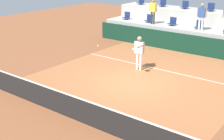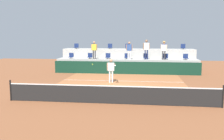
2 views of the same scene
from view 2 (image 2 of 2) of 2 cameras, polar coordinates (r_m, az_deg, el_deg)
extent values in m
plane|color=brown|center=(15.93, 1.65, -4.11)|extent=(40.00, 40.00, 0.00)
cube|color=#A36038|center=(16.90, 1.98, -3.42)|extent=(9.00, 10.00, 0.01)
cube|color=silver|center=(18.27, 2.39, -2.58)|extent=(9.00, 0.06, 0.00)
cylinder|color=black|center=(13.61, -22.57, -4.42)|extent=(0.08, 0.08, 1.07)
cylinder|color=black|center=(12.39, 24.48, -5.66)|extent=(0.08, 0.08, 1.07)
cube|color=black|center=(11.95, -0.24, -5.83)|extent=(10.40, 0.01, 0.87)
cube|color=white|center=(11.85, -0.24, -3.77)|extent=(10.40, 0.02, 0.05)
cube|color=#0F3323|center=(21.74, 3.21, 0.49)|extent=(13.00, 0.16, 1.10)
cube|color=#ADAAA3|center=(23.02, 3.44, 1.08)|extent=(13.00, 1.80, 1.25)
cube|color=#ADAAA3|center=(24.76, 3.73, 2.52)|extent=(13.00, 1.80, 2.10)
cylinder|color=#2D2D33|center=(23.77, -9.57, 2.82)|extent=(0.08, 0.08, 0.10)
cube|color=navy|center=(23.76, -9.57, 2.99)|extent=(0.44, 0.40, 0.04)
cube|color=navy|center=(23.92, -9.46, 3.53)|extent=(0.44, 0.04, 0.38)
cylinder|color=#2D2D33|center=(23.30, -5.22, 2.80)|extent=(0.08, 0.08, 0.10)
cube|color=navy|center=(23.30, -5.22, 2.98)|extent=(0.44, 0.40, 0.04)
cube|color=navy|center=(23.46, -5.13, 3.52)|extent=(0.44, 0.04, 0.38)
cylinder|color=#2D2D33|center=(22.99, -1.00, 2.77)|extent=(0.08, 0.08, 0.10)
cube|color=navy|center=(22.99, -1.00, 2.94)|extent=(0.44, 0.40, 0.04)
cube|color=navy|center=(23.15, -0.93, 3.50)|extent=(0.44, 0.04, 0.38)
cylinder|color=#2D2D33|center=(22.80, 3.48, 2.72)|extent=(0.08, 0.08, 0.10)
cube|color=navy|center=(22.80, 3.48, 2.89)|extent=(0.44, 0.40, 0.04)
cube|color=navy|center=(22.96, 3.51, 3.45)|extent=(0.44, 0.04, 0.38)
cylinder|color=#2D2D33|center=(22.76, 7.87, 2.65)|extent=(0.08, 0.08, 0.10)
cube|color=navy|center=(22.75, 7.87, 2.83)|extent=(0.44, 0.40, 0.04)
cube|color=navy|center=(22.91, 7.88, 3.39)|extent=(0.44, 0.04, 0.38)
cylinder|color=#2D2D33|center=(22.85, 12.43, 2.56)|extent=(0.08, 0.08, 0.10)
cube|color=navy|center=(22.84, 12.44, 2.74)|extent=(0.44, 0.40, 0.04)
cube|color=navy|center=(23.00, 12.41, 3.30)|extent=(0.44, 0.04, 0.38)
cylinder|color=#2D2D33|center=(23.07, 16.82, 2.46)|extent=(0.08, 0.08, 0.10)
cube|color=navy|center=(23.07, 16.83, 2.64)|extent=(0.44, 0.40, 0.04)
cube|color=navy|center=(23.23, 16.78, 3.19)|extent=(0.44, 0.04, 0.38)
cylinder|color=#2D2D33|center=(25.44, -8.39, 5.07)|extent=(0.08, 0.08, 0.10)
cube|color=navy|center=(25.43, -8.39, 5.23)|extent=(0.44, 0.40, 0.04)
cube|color=navy|center=(25.60, -8.29, 5.72)|extent=(0.44, 0.04, 0.38)
cylinder|color=#2D2D33|center=(25.01, -4.39, 5.09)|extent=(0.08, 0.08, 0.10)
cube|color=navy|center=(25.01, -4.39, 5.25)|extent=(0.44, 0.40, 0.04)
cube|color=navy|center=(25.18, -4.31, 5.74)|extent=(0.44, 0.04, 0.38)
cylinder|color=#2D2D33|center=(24.72, -0.51, 5.08)|extent=(0.08, 0.08, 0.10)
cube|color=navy|center=(24.72, -0.51, 5.24)|extent=(0.44, 0.40, 0.04)
cube|color=navy|center=(24.89, -0.45, 5.74)|extent=(0.44, 0.04, 0.38)
cylinder|color=#2D2D33|center=(24.55, 3.62, 5.05)|extent=(0.08, 0.08, 0.10)
cube|color=navy|center=(24.54, 3.62, 5.21)|extent=(0.44, 0.40, 0.04)
cube|color=navy|center=(24.71, 3.65, 5.72)|extent=(0.44, 0.04, 0.38)
cylinder|color=#2D2D33|center=(24.50, 7.93, 4.99)|extent=(0.08, 0.08, 0.10)
cube|color=navy|center=(24.49, 7.93, 5.15)|extent=(0.44, 0.40, 0.04)
cube|color=navy|center=(24.67, 7.94, 5.66)|extent=(0.44, 0.04, 0.38)
cylinder|color=#2D2D33|center=(24.58, 12.06, 4.90)|extent=(0.08, 0.08, 0.10)
cube|color=navy|center=(24.58, 12.06, 5.06)|extent=(0.44, 0.40, 0.04)
cube|color=navy|center=(24.75, 12.04, 5.57)|extent=(0.44, 0.04, 0.38)
cylinder|color=#2D2D33|center=(24.80, 16.28, 4.79)|extent=(0.08, 0.08, 0.10)
cube|color=navy|center=(24.80, 16.28, 4.95)|extent=(0.44, 0.40, 0.04)
cube|color=navy|center=(24.97, 16.24, 5.45)|extent=(0.44, 0.04, 0.38)
cylinder|color=white|center=(17.63, -0.54, -1.57)|extent=(0.12, 0.12, 0.84)
cylinder|color=white|center=(17.62, 0.09, -1.58)|extent=(0.12, 0.12, 0.84)
cube|color=#B2B2B7|center=(17.52, -0.23, 0.75)|extent=(0.47, 0.22, 0.60)
sphere|color=#A87A5B|center=(17.47, -0.23, 2.25)|extent=(0.25, 0.25, 0.23)
cylinder|color=#A87A5B|center=(17.54, -1.09, 0.81)|extent=(0.08, 0.08, 0.56)
cylinder|color=#A87A5B|center=(17.23, 0.61, 1.30)|extent=(0.12, 0.54, 0.07)
cylinder|color=black|center=(16.86, 0.57, 1.17)|extent=(0.06, 0.26, 0.04)
ellipsoid|color=silver|center=(16.58, 0.54, 1.06)|extent=(0.29, 0.34, 0.03)
cylinder|color=#2D2D33|center=(22.90, -4.39, 3.61)|extent=(0.12, 0.12, 0.80)
cylinder|color=#2D2D33|center=(22.86, -3.94, 3.61)|extent=(0.12, 0.12, 0.80)
cube|color=yellow|center=(22.84, -4.18, 5.33)|extent=(0.45, 0.21, 0.57)
sphere|color=#A87A5B|center=(22.83, -4.20, 6.43)|extent=(0.23, 0.23, 0.22)
cylinder|color=#A87A5B|center=(22.91, -4.80, 5.37)|extent=(0.07, 0.07, 0.54)
cylinder|color=#A87A5B|center=(22.78, -3.57, 5.37)|extent=(0.07, 0.07, 0.54)
cylinder|color=white|center=(22.47, 3.80, 3.53)|extent=(0.11, 0.11, 0.79)
cylinder|color=white|center=(22.46, 4.27, 3.52)|extent=(0.11, 0.11, 0.79)
cube|color=#2D4C8C|center=(22.43, 4.05, 5.25)|extent=(0.43, 0.18, 0.56)
sphere|color=#A87A5B|center=(22.41, 4.06, 6.35)|extent=(0.21, 0.21, 0.21)
cylinder|color=#A87A5B|center=(22.44, 3.41, 5.30)|extent=(0.07, 0.07, 0.53)
cylinder|color=#A87A5B|center=(22.41, 4.69, 5.28)|extent=(0.07, 0.07, 0.53)
cylinder|color=navy|center=(22.40, 7.73, 3.58)|extent=(0.13, 0.13, 0.88)
cylinder|color=navy|center=(22.45, 8.23, 3.58)|extent=(0.13, 0.13, 0.88)
cube|color=white|center=(22.39, 8.02, 5.50)|extent=(0.51, 0.29, 0.62)
sphere|color=#846047|center=(22.38, 8.04, 6.73)|extent=(0.29, 0.29, 0.24)
cylinder|color=#846047|center=(22.32, 7.34, 5.55)|extent=(0.08, 0.08, 0.59)
cylinder|color=#846047|center=(22.46, 8.70, 5.54)|extent=(0.08, 0.08, 0.59)
cylinder|color=#2D2D33|center=(22.51, 11.75, 3.39)|extent=(0.13, 0.13, 0.79)
cylinder|color=#2D2D33|center=(22.49, 12.21, 3.38)|extent=(0.13, 0.13, 0.79)
cube|color=white|center=(22.47, 12.02, 5.10)|extent=(0.45, 0.26, 0.56)
sphere|color=beige|center=(22.45, 12.05, 6.20)|extent=(0.25, 0.25, 0.21)
cylinder|color=beige|center=(22.49, 11.39, 5.17)|extent=(0.08, 0.08, 0.53)
cylinder|color=beige|center=(22.44, 12.66, 5.13)|extent=(0.08, 0.08, 0.53)
cylinder|color=tan|center=(22.45, 12.06, 6.39)|extent=(0.45, 0.45, 0.01)
cylinder|color=tan|center=(22.45, 12.06, 6.51)|extent=(0.26, 0.26, 0.09)
sphere|color=#CCE033|center=(15.60, -4.58, 1.34)|extent=(0.07, 0.07, 0.07)
camera|label=1|loc=(7.59, 58.22, 19.07)|focal=49.50mm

